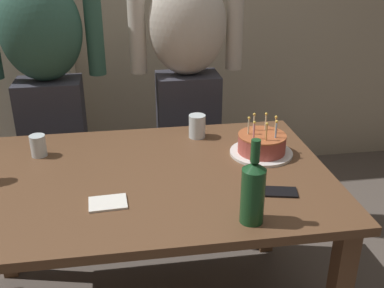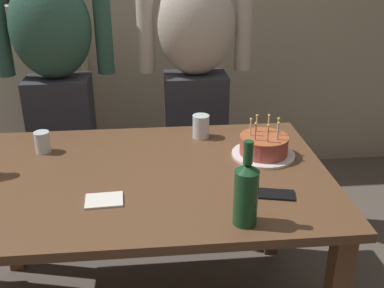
{
  "view_description": "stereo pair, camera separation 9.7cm",
  "coord_description": "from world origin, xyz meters",
  "views": [
    {
      "loc": [
        -0.05,
        -1.6,
        1.6
      ],
      "look_at": [
        0.21,
        0.05,
        0.84
      ],
      "focal_mm": 42.81,
      "sensor_mm": 36.0,
      "label": 1
    },
    {
      "loc": [
        0.05,
        -1.62,
        1.6
      ],
      "look_at": [
        0.21,
        0.05,
        0.84
      ],
      "focal_mm": 42.81,
      "sensor_mm": 36.0,
      "label": 2
    }
  ],
  "objects": [
    {
      "name": "dining_table",
      "position": [
        0.0,
        0.0,
        0.64
      ],
      "size": [
        1.5,
        0.96,
        0.74
      ],
      "color": "brown",
      "rests_on": "ground_plane"
    },
    {
      "name": "wine_bottle",
      "position": [
        0.34,
        -0.38,
        0.86
      ],
      "size": [
        0.08,
        0.08,
        0.29
      ],
      "color": "#194723",
      "rests_on": "dining_table"
    },
    {
      "name": "person_woman_cardigan",
      "position": [
        0.3,
        0.78,
        0.87
      ],
      "size": [
        0.61,
        0.27,
        1.66
      ],
      "rotation": [
        0.0,
        0.0,
        3.14
      ],
      "color": "#33333D",
      "rests_on": "ground_plane"
    },
    {
      "name": "birthday_cake",
      "position": [
        0.52,
        0.11,
        0.78
      ],
      "size": [
        0.27,
        0.27,
        0.17
      ],
      "color": "white",
      "rests_on": "dining_table"
    },
    {
      "name": "water_glass_far",
      "position": [
        0.28,
        0.34,
        0.79
      ],
      "size": [
        0.08,
        0.08,
        0.11
      ],
      "primitive_type": "cylinder",
      "color": "silver",
      "rests_on": "dining_table"
    },
    {
      "name": "cell_phone",
      "position": [
        0.49,
        -0.21,
        0.74
      ],
      "size": [
        0.16,
        0.1,
        0.01
      ],
      "primitive_type": "cube",
      "rotation": [
        0.0,
        0.0,
        -0.23
      ],
      "color": "black",
      "rests_on": "dining_table"
    },
    {
      "name": "napkin_stack",
      "position": [
        -0.13,
        -0.2,
        0.74
      ],
      "size": [
        0.14,
        0.11,
        0.01
      ],
      "primitive_type": "cube",
      "rotation": [
        0.0,
        0.0,
        0.05
      ],
      "color": "white",
      "rests_on": "dining_table"
    },
    {
      "name": "water_glass_near",
      "position": [
        -0.42,
        0.25,
        0.79
      ],
      "size": [
        0.07,
        0.07,
        0.09
      ],
      "primitive_type": "cylinder",
      "color": "silver",
      "rests_on": "dining_table"
    },
    {
      "name": "shelf_cabinet",
      "position": [
        -0.75,
        1.33,
        0.64
      ],
      "size": [
        0.78,
        0.3,
        1.52
      ],
      "color": "beige",
      "rests_on": "ground_plane"
    },
    {
      "name": "person_man_bearded",
      "position": [
        -0.44,
        0.78,
        0.87
      ],
      "size": [
        0.61,
        0.27,
        1.66
      ],
      "rotation": [
        0.0,
        0.0,
        3.14
      ],
      "color": "#33333D",
      "rests_on": "ground_plane"
    }
  ]
}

